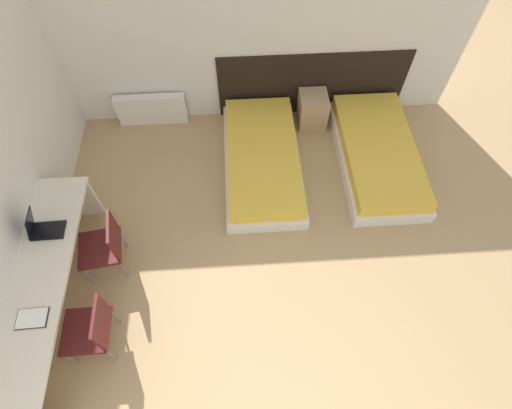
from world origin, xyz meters
name	(u,v)px	position (x,y,z in m)	size (l,w,h in m)	color
wall_back	(246,30)	(0.00, 4.46, 1.35)	(5.79, 0.05, 2.70)	silver
headboard_panel	(312,84)	(0.91, 4.43, 0.50)	(2.63, 0.03, 0.99)	black
bed_near_window	(262,160)	(0.14, 3.39, 0.17)	(0.99, 2.01, 0.34)	silver
bed_near_door	(377,154)	(1.69, 3.39, 0.17)	(0.99, 2.01, 0.34)	silver
nightstand	(312,110)	(0.91, 4.19, 0.24)	(0.39, 0.42, 0.48)	tan
radiator	(152,109)	(-1.37, 4.34, 0.24)	(0.98, 0.12, 0.48)	silver
desk	(45,283)	(-2.12, 1.64, 0.59)	(0.55, 2.34, 0.74)	beige
chair_near_laptop	(104,245)	(-1.65, 2.09, 0.46)	(0.51, 0.51, 0.83)	#511919
chair_near_notebook	(91,329)	(-1.65, 1.20, 0.46)	(0.46, 0.46, 0.83)	#511919
laptop	(42,228)	(-2.17, 2.13, 0.81)	(0.34, 0.22, 0.33)	black
open_notebook	(32,318)	(-2.08, 1.24, 0.75)	(0.28, 0.20, 0.02)	black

